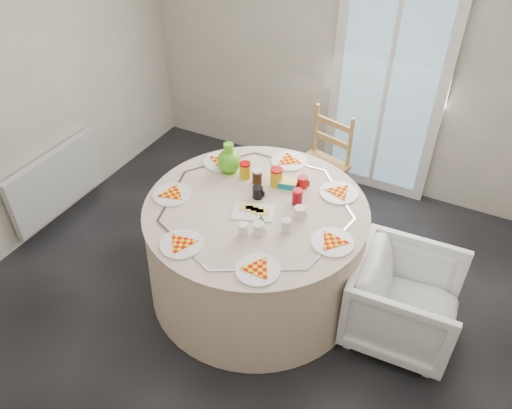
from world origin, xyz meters
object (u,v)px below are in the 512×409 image
at_px(green_pitcher, 229,161).
at_px(radiator, 57,181).
at_px(table, 256,249).
at_px(armchair, 406,295).
at_px(wooden_chair, 318,166).

bearing_deg(green_pitcher, radiator, -143.35).
distance_m(table, armchair, 1.10).
bearing_deg(table, wooden_chair, 87.51).
relative_size(table, wooden_chair, 1.70).
distance_m(table, wooden_chair, 1.11).
height_order(table, wooden_chair, wooden_chair).
bearing_deg(table, radiator, -178.63).
distance_m(radiator, wooden_chair, 2.29).
xyz_separation_m(armchair, green_pitcher, (-1.48, 0.23, 0.48)).
xyz_separation_m(wooden_chair, armchair, (1.05, -1.04, -0.08)).
bearing_deg(wooden_chair, table, -77.04).
bearing_deg(green_pitcher, armchair, 15.76).
bearing_deg(green_pitcher, wooden_chair, 86.99).
relative_size(radiator, armchair, 1.40).
bearing_deg(radiator, wooden_chair, 30.04).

